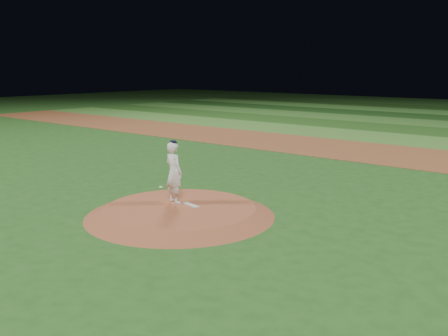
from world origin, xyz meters
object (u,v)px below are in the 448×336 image
(rosin_bag, at_px, (161,187))
(pitcher_on_mound, at_px, (174,172))
(pitching_rubber, at_px, (191,205))
(pitchers_mound, at_px, (180,211))

(rosin_bag, distance_m, pitcher_on_mound, 2.10)
(pitching_rubber, bearing_deg, rosin_bag, 170.56)
(pitching_rubber, relative_size, pitcher_on_mound, 0.35)
(pitching_rubber, height_order, rosin_bag, rosin_bag)
(rosin_bag, xyz_separation_m, pitcher_on_mound, (1.63, -0.98, 0.90))
(pitchers_mound, distance_m, rosin_bag, 2.45)
(rosin_bag, bearing_deg, pitching_rubber, -21.95)
(pitching_rubber, xyz_separation_m, pitcher_on_mound, (-0.62, -0.07, 0.92))
(pitching_rubber, bearing_deg, pitcher_on_mound, -160.87)
(pitchers_mound, xyz_separation_m, pitching_rubber, (0.13, 0.32, 0.14))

